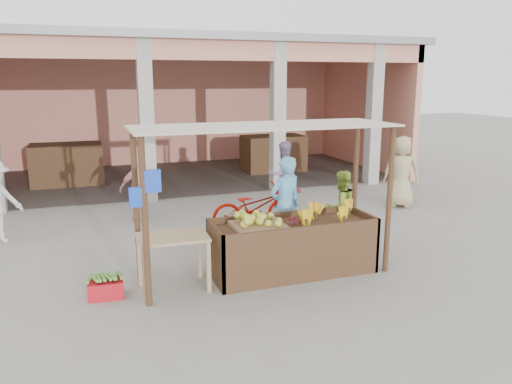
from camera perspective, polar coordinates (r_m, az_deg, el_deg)
name	(u,v)px	position (r m, az deg, el deg)	size (l,w,h in m)	color
ground	(263,276)	(8.02, 0.85, -9.60)	(60.00, 60.00, 0.00)	gray
market_building	(166,90)	(16.10, -10.27, 11.38)	(14.40, 6.40, 4.20)	tan
fruit_stall	(293,249)	(8.06, 4.22, -6.49)	(2.60, 0.95, 0.80)	#513020
stall_awning	(262,152)	(7.54, 0.64, 4.57)	(4.09, 1.35, 2.39)	#513020
banana_heap	(327,215)	(8.17, 8.15, -2.61)	(1.13, 0.62, 0.21)	yellow
melon_tray	(258,222)	(7.74, 0.25, -3.40)	(0.80, 0.69, 0.21)	#8E6949
berry_heap	(291,221)	(7.91, 4.06, -3.31)	(0.42, 0.34, 0.13)	maroon
side_table	(173,245)	(7.44, -9.50, -5.97)	(1.04, 0.72, 0.83)	tan
papaya_pile	(172,229)	(7.36, -9.57, -4.18)	(0.73, 0.42, 0.21)	#4C9430
red_crate	(106,289)	(7.58, -16.78, -10.52)	(0.49, 0.35, 0.25)	red
plantain_bundle	(105,278)	(7.52, -16.87, -9.35)	(0.40, 0.28, 0.08)	#539435
produce_sacks	(289,182)	(13.61, 3.78, 1.12)	(0.98, 0.74, 0.60)	maroon
vendor_blue	(285,203)	(8.77, 3.36, -1.21)	(0.70, 0.52, 1.87)	#61B1E6
vendor_green	(341,206)	(9.47, 9.67, -1.55)	(0.71, 0.41, 1.47)	#95B537
motorcycle	(254,206)	(10.27, -0.19, -1.66)	(1.88, 0.65, 0.98)	#A40D03
shopper_b	(140,187)	(11.09, -13.17, 0.59)	(0.91, 0.48, 1.54)	#D3838B
shopper_c	(402,168)	(12.51, 16.32, 2.66)	(0.92, 0.60, 1.92)	tan
shopper_f	(283,171)	(12.02, 3.12, 2.37)	(0.85, 0.49, 1.75)	gray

